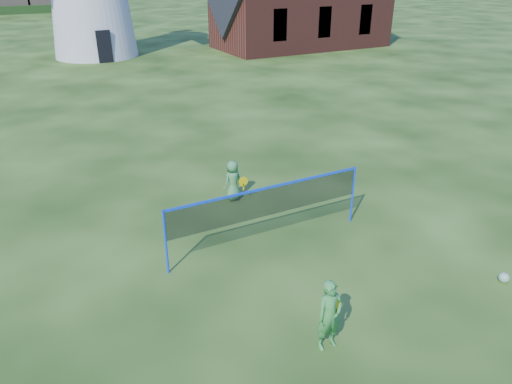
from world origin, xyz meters
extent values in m
plane|color=black|center=(0.00, 0.00, 0.00)|extent=(220.00, 220.00, 0.00)
cube|color=black|center=(2.25, 26.10, 1.06)|extent=(0.96, 0.12, 2.12)
cube|color=brown|center=(17.61, 25.78, 2.18)|extent=(13.10, 6.55, 4.37)
cube|color=black|center=(13.79, 22.56, 2.18)|extent=(1.09, 0.11, 2.18)
cube|color=black|center=(17.61, 22.56, 2.18)|extent=(1.09, 0.11, 2.18)
cube|color=black|center=(21.43, 22.56, 2.18)|extent=(1.09, 0.11, 2.18)
cylinder|color=blue|center=(-1.96, 0.54, 0.78)|extent=(0.05, 0.05, 1.55)
cylinder|color=blue|center=(3.04, 0.54, 0.78)|extent=(0.05, 0.05, 1.55)
cube|color=black|center=(0.54, 0.54, 1.15)|extent=(5.00, 0.01, 0.70)
cube|color=blue|center=(0.54, 0.54, 1.52)|extent=(5.00, 0.02, 0.06)
imported|color=green|center=(-0.19, -2.95, 0.68)|extent=(0.50, 0.33, 1.37)
cylinder|color=yellow|center=(0.09, -2.77, 0.67)|extent=(0.28, 0.02, 0.28)
cube|color=yellow|center=(0.09, -2.77, 0.50)|extent=(0.03, 0.02, 0.20)
imported|color=#47944F|center=(0.87, 3.16, 0.59)|extent=(0.65, 0.50, 1.17)
cylinder|color=yellow|center=(1.09, 2.94, 0.60)|extent=(0.28, 0.02, 0.28)
cube|color=yellow|center=(1.09, 2.94, 0.43)|extent=(0.03, 0.02, 0.20)
sphere|color=green|center=(4.25, -3.15, 0.11)|extent=(0.22, 0.22, 0.22)
camera|label=1|loc=(-4.39, -8.16, 6.18)|focal=33.85mm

